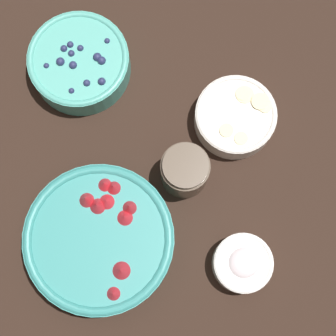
% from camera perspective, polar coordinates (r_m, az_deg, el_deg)
% --- Properties ---
extents(ground_plane, '(4.00, 4.00, 0.00)m').
position_cam_1_polar(ground_plane, '(1.04, -6.10, -0.92)').
color(ground_plane, black).
extents(bowl_strawberries, '(0.26, 0.26, 0.10)m').
position_cam_1_polar(bowl_strawberries, '(0.98, -6.89, -7.21)').
color(bowl_strawberries, teal).
rests_on(bowl_strawberries, ground_plane).
extents(bowl_blueberries, '(0.19, 0.19, 0.07)m').
position_cam_1_polar(bowl_blueberries, '(1.07, -8.98, 10.53)').
color(bowl_blueberries, '#56B7A8').
rests_on(bowl_blueberries, ground_plane).
extents(bowl_bananas, '(0.15, 0.15, 0.05)m').
position_cam_1_polar(bowl_bananas, '(1.03, 6.86, 5.19)').
color(bowl_bananas, white).
rests_on(bowl_bananas, ground_plane).
extents(bowl_cream, '(0.10, 0.10, 0.06)m').
position_cam_1_polar(bowl_cream, '(0.99, 7.58, -9.57)').
color(bowl_cream, white).
rests_on(bowl_cream, ground_plane).
extents(jar_chocolate, '(0.09, 0.09, 0.09)m').
position_cam_1_polar(jar_chocolate, '(0.99, 1.71, -0.31)').
color(jar_chocolate, brown).
rests_on(jar_chocolate, ground_plane).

